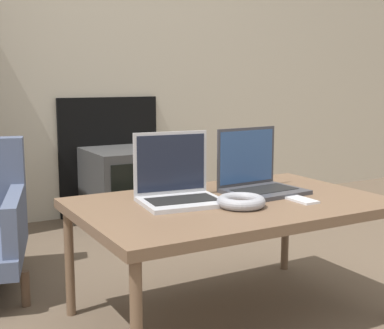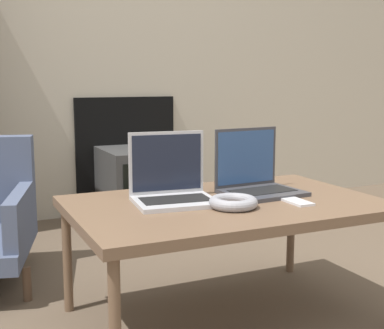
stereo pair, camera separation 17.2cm
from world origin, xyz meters
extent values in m
cube|color=#B7AD99|center=(0.00, 2.20, 1.30)|extent=(7.00, 0.06, 2.60)
cube|color=black|center=(0.18, 2.16, 0.40)|extent=(0.69, 0.03, 0.79)
cube|color=brown|center=(0.00, 0.39, 0.44)|extent=(1.13, 0.73, 0.04)
cylinder|color=brown|center=(-0.53, 0.71, 0.21)|extent=(0.04, 0.04, 0.43)
cylinder|color=brown|center=(0.53, 0.71, 0.21)|extent=(0.04, 0.04, 0.43)
cube|color=#B2B2B7|center=(-0.18, 0.43, 0.47)|extent=(0.32, 0.27, 0.02)
cube|color=black|center=(-0.18, 0.43, 0.48)|extent=(0.26, 0.16, 0.00)
cube|color=#B2B2B7|center=(-0.17, 0.54, 0.60)|extent=(0.29, 0.04, 0.24)
cube|color=black|center=(-0.17, 0.54, 0.60)|extent=(0.27, 0.03, 0.21)
cube|color=#38383D|center=(0.18, 0.43, 0.47)|extent=(0.31, 0.26, 0.02)
cube|color=black|center=(0.18, 0.43, 0.48)|extent=(0.26, 0.15, 0.00)
cube|color=#38383D|center=(0.18, 0.54, 0.60)|extent=(0.29, 0.03, 0.24)
cube|color=#2D4C7F|center=(0.18, 0.54, 0.60)|extent=(0.27, 0.02, 0.21)
torus|color=gray|center=(-0.02, 0.29, 0.48)|extent=(0.17, 0.17, 0.04)
cube|color=silver|center=(0.22, 0.26, 0.47)|extent=(0.06, 0.14, 0.01)
cube|color=#383838|center=(0.18, 1.89, 0.24)|extent=(0.45, 0.51, 0.47)
cube|color=black|center=(0.18, 1.63, 0.24)|extent=(0.37, 0.01, 0.37)
cube|color=#47516B|center=(-0.65, 1.08, 0.33)|extent=(0.21, 0.56, 0.20)
cylinder|color=#4C3828|center=(-0.66, 0.88, 0.07)|extent=(0.04, 0.04, 0.15)
cylinder|color=#4C3828|center=(-0.66, 1.41, 0.07)|extent=(0.04, 0.04, 0.15)
camera|label=1|loc=(-1.07, -1.24, 0.91)|focal=50.00mm
camera|label=2|loc=(-0.92, -1.31, 0.91)|focal=50.00mm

